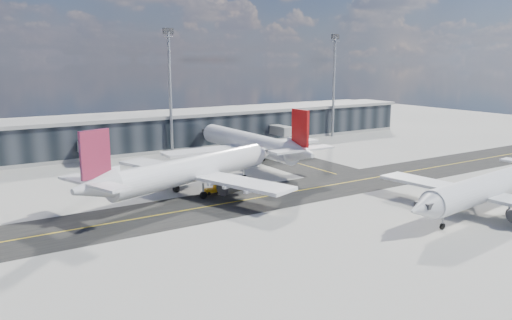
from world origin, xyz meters
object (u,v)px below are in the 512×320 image
object	(u,v)px
airliner_redtail	(249,143)
baggage_tug	(214,189)
airliner_near	(490,187)
airliner_af	(191,170)
service_van	(255,154)

from	to	relation	value
airliner_redtail	baggage_tug	xyz separation A→B (m)	(-18.29, -18.67, -3.48)
airliner_near	baggage_tug	distance (m)	42.10
airliner_redtail	airliner_near	distance (m)	50.25
baggage_tug	airliner_af	bearing A→B (deg)	-105.40
airliner_redtail	airliner_near	size ratio (longest dim) A/B	1.13
airliner_near	baggage_tug	size ratio (longest dim) A/B	14.32
baggage_tug	service_van	bearing A→B (deg)	141.76
baggage_tug	service_van	xyz separation A→B (m)	(22.56, 22.85, -0.06)
service_van	airliner_af	bearing A→B (deg)	-171.31
airliner_af	airliner_redtail	distance (m)	27.78
airliner_near	service_van	world-z (taller)	airliner_near
airliner_redtail	baggage_tug	distance (m)	26.37
airliner_af	baggage_tug	xyz separation A→B (m)	(3.45, -1.38, -3.38)
airliner_af	service_van	xyz separation A→B (m)	(26.01, 21.47, -3.44)
airliner_near	service_van	xyz separation A→B (m)	(-6.36, 53.30, -3.02)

